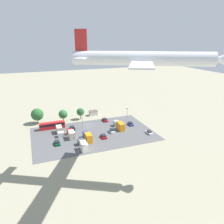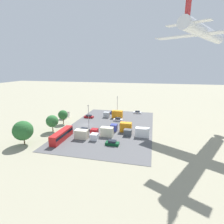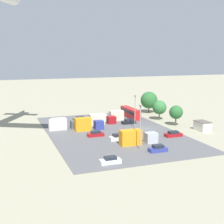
{
  "view_description": "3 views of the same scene",
  "coord_description": "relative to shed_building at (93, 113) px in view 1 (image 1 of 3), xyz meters",
  "views": [
    {
      "loc": [
        24.7,
        98.27,
        41.12
      ],
      "look_at": [
        -2.64,
        27.06,
        15.3
      ],
      "focal_mm": 35.0,
      "sensor_mm": 36.0,
      "label": 1
    },
    {
      "loc": [
        66.48,
        27.06,
        24.17
      ],
      "look_at": [
        2.14,
        11.9,
        6.93
      ],
      "focal_mm": 28.0,
      "sensor_mm": 36.0,
      "label": 2
    },
    {
      "loc": [
        -78.1,
        39.38,
        20.92
      ],
      "look_at": [
        -5.64,
        12.79,
        6.75
      ],
      "focal_mm": 50.0,
      "sensor_mm": 36.0,
      "label": 3
    }
  ],
  "objects": [
    {
      "name": "tree_near_shed",
      "position": [
        29.74,
        1.73,
        3.35
      ],
      "size": [
        6.18,
        6.18,
        7.78
      ],
      "color": "brown",
      "rests_on": "ground"
    },
    {
      "name": "parked_car_3",
      "position": [
        23.8,
        29.18,
        -0.62
      ],
      "size": [
        1.97,
        4.33,
        1.52
      ],
      "rotation": [
        0.0,
        0.0,
        3.14
      ],
      "color": "#0C4723",
      "rests_on": "ground"
    },
    {
      "name": "parked_car_5",
      "position": [
        4.13,
        30.02,
        -0.66
      ],
      "size": [
        1.95,
        4.21,
        1.42
      ],
      "rotation": [
        0.0,
        0.0,
        3.14
      ],
      "color": "maroon",
      "rests_on": "ground"
    },
    {
      "name": "parked_car_1",
      "position": [
        -16.58,
        33.44,
        -0.67
      ],
      "size": [
        1.71,
        4.15,
        1.41
      ],
      "color": "silver",
      "rests_on": "ground"
    },
    {
      "name": "light_pole_lot_centre",
      "position": [
        10.09,
        16.17,
        3.83
      ],
      "size": [
        0.9,
        0.28,
        9.31
      ],
      "color": "gray",
      "rests_on": "ground"
    },
    {
      "name": "airplane",
      "position": [
        0.5,
        57.68,
        34.45
      ],
      "size": [
        39.54,
        33.46,
        9.77
      ],
      "rotation": [
        0.0,
        0.0,
        1.07
      ],
      "color": "silver"
    },
    {
      "name": "parked_truck_4",
      "position": [
        -6.2,
        23.14,
        0.37
      ],
      "size": [
        2.35,
        9.28,
        3.56
      ],
      "rotation": [
        0.0,
        0.0,
        3.14
      ],
      "color": "#ADB2B7",
      "rests_on": "ground"
    },
    {
      "name": "parked_truck_1",
      "position": [
        17.14,
        24.33,
        0.23
      ],
      "size": [
        2.39,
        8.21,
        3.26
      ],
      "rotation": [
        0.0,
        0.0,
        3.14
      ],
      "color": "maroon",
      "rests_on": "ground"
    },
    {
      "name": "parked_truck_2",
      "position": [
        21.32,
        19.01,
        0.17
      ],
      "size": [
        2.43,
        8.14,
        3.11
      ],
      "color": "silver",
      "rests_on": "ground"
    },
    {
      "name": "light_pole_lot_edge",
      "position": [
        -9.77,
        23.9,
        4.13
      ],
      "size": [
        0.9,
        0.28,
        9.9
      ],
      "color": "gray",
      "rests_on": "ground"
    },
    {
      "name": "parked_truck_0",
      "position": [
        14.8,
        36.51,
        0.22
      ],
      "size": [
        2.32,
        8.96,
        3.23
      ],
      "rotation": [
        0.0,
        0.0,
        3.14
      ],
      "color": "#4C5156",
      "rests_on": "ground"
    },
    {
      "name": "parked_car_2",
      "position": [
        15.03,
        16.01,
        -0.63
      ],
      "size": [
        1.99,
        4.23,
        1.5
      ],
      "rotation": [
        0.0,
        0.0,
        3.14
      ],
      "color": "black",
      "rests_on": "ground"
    },
    {
      "name": "parked_truck_3",
      "position": [
        11.25,
        30.21,
        0.38
      ],
      "size": [
        2.38,
        8.05,
        3.59
      ],
      "rotation": [
        0.0,
        0.0,
        3.14
      ],
      "color": "navy",
      "rests_on": "ground"
    },
    {
      "name": "parked_car_6",
      "position": [
        -13.07,
        21.11,
        -0.62
      ],
      "size": [
        1.81,
        4.1,
        1.54
      ],
      "color": "navy",
      "rests_on": "ground"
    },
    {
      "name": "tree_apron_far",
      "position": [
        8.04,
        3.68,
        2.74
      ],
      "size": [
        4.06,
        4.06,
        6.12
      ],
      "color": "brown",
      "rests_on": "ground"
    },
    {
      "name": "parked_car_0",
      "position": [
        -3.07,
        11.18,
        -0.66
      ],
      "size": [
        1.89,
        4.53,
        1.44
      ],
      "rotation": [
        0.0,
        0.0,
        3.14
      ],
      "color": "maroon",
      "rests_on": "ground"
    },
    {
      "name": "tree_apron_mid",
      "position": [
        17.26,
        4.22,
        2.79
      ],
      "size": [
        4.58,
        4.58,
        6.43
      ],
      "color": "brown",
      "rests_on": "ground"
    },
    {
      "name": "ground_plane",
      "position": [
        6.97,
        13.72,
        -1.34
      ],
      "size": [
        400.0,
        400.0,
        0.0
      ],
      "primitive_type": "plane",
      "color": "gray"
    },
    {
      "name": "bus",
      "position": [
        23.81,
        11.64,
        0.46
      ],
      "size": [
        11.86,
        2.49,
        3.19
      ],
      "rotation": [
        0.0,
        0.0,
        1.57
      ],
      "color": "red",
      "rests_on": "ground"
    },
    {
      "name": "parked_car_4",
      "position": [
        -1.3,
        25.96,
        -0.59
      ],
      "size": [
        1.97,
        4.14,
        1.6
      ],
      "rotation": [
        0.0,
        0.0,
        3.14
      ],
      "color": "silver",
      "rests_on": "ground"
    },
    {
      "name": "parking_lot_surface",
      "position": [
        6.97,
        24.53,
        -1.3
      ],
      "size": [
        53.63,
        33.85,
        0.08
      ],
      "color": "#565659",
      "rests_on": "ground"
    },
    {
      "name": "shed_building",
      "position": [
        0.0,
        0.0,
        0.0
      ],
      "size": [
        4.81,
        3.23,
        2.66
      ],
      "color": "silver",
      "rests_on": "ground"
    }
  ]
}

